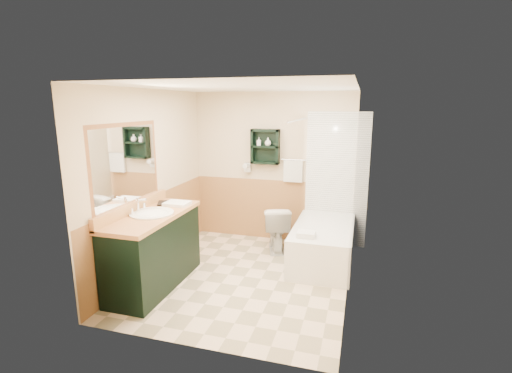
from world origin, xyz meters
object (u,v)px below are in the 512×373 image
at_px(soap_bottle_b, 268,143).
at_px(vanity, 154,250).
at_px(hair_dryer, 248,167).
at_px(wall_shelf, 265,147).
at_px(soap_bottle_a, 259,144).
at_px(toilet, 276,228).
at_px(vanity_book, 157,195).
at_px(bathtub, 323,244).

bearing_deg(soap_bottle_b, vanity, -116.20).
bearing_deg(hair_dryer, soap_bottle_b, -4.93).
bearing_deg(hair_dryer, wall_shelf, -4.76).
height_order(vanity, soap_bottle_a, soap_bottle_a).
bearing_deg(toilet, vanity_book, 23.03).
relative_size(vanity, vanity_book, 6.08).
relative_size(soap_bottle_a, soap_bottle_b, 0.99).
xyz_separation_m(hair_dryer, toilet, (0.58, -0.39, -0.86)).
bearing_deg(vanity, wall_shelf, 65.02).
xyz_separation_m(hair_dryer, soap_bottle_b, (0.35, -0.03, 0.42)).
bearing_deg(soap_bottle_a, toilet, -43.49).
height_order(vanity, bathtub, vanity).
distance_m(wall_shelf, soap_bottle_a, 0.11).
bearing_deg(soap_bottle_a, wall_shelf, 2.87).
relative_size(wall_shelf, hair_dryer, 2.29).
relative_size(vanity, bathtub, 0.97).
bearing_deg(vanity_book, toilet, 15.96).
bearing_deg(hair_dryer, vanity, -107.00).
bearing_deg(vanity_book, soap_bottle_a, 32.94).
bearing_deg(soap_bottle_a, soap_bottle_b, 0.00).
xyz_separation_m(toilet, soap_bottle_a, (-0.38, 0.36, 1.25)).
xyz_separation_m(hair_dryer, soap_bottle_a, (0.20, -0.03, 0.39)).
bearing_deg(hair_dryer, toilet, -33.93).
xyz_separation_m(hair_dryer, vanity, (-0.59, -1.95, -0.74)).
bearing_deg(toilet, bathtub, 141.91).
relative_size(wall_shelf, bathtub, 0.37).
distance_m(bathtub, toilet, 0.80).
height_order(hair_dryer, toilet, hair_dryer).
bearing_deg(soap_bottle_b, bathtub, -33.29).
distance_m(wall_shelf, vanity_book, 1.91).
height_order(hair_dryer, soap_bottle_b, soap_bottle_b).
distance_m(vanity_book, soap_bottle_b, 1.95).
xyz_separation_m(bathtub, vanity_book, (-2.08, -0.86, 0.77)).
bearing_deg(bathtub, soap_bottle_b, 146.71).
bearing_deg(soap_bottle_a, vanity, -112.54).
bearing_deg(toilet, soap_bottle_b, -74.56).
distance_m(vanity, soap_bottle_b, 2.43).
bearing_deg(vanity, toilet, 52.93).
xyz_separation_m(bathtub, soap_bottle_b, (-0.98, 0.64, 1.35)).
bearing_deg(vanity, vanity_book, 111.73).
xyz_separation_m(wall_shelf, vanity_book, (-1.06, -1.51, -0.51)).
xyz_separation_m(wall_shelf, toilet, (0.28, -0.37, -1.21)).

